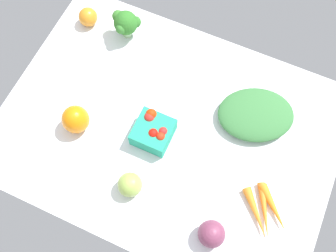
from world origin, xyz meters
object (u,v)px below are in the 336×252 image
object	(u,v)px
bell_pepper_orange	(76,119)
carrot_bunch	(265,211)
heirloom_tomato_orange	(88,17)
leafy_greens_clump	(256,115)
berry_basket	(153,131)
red_onion_center	(211,234)
broccoli_head	(126,23)
heirloom_tomato_green	(130,185)

from	to	relation	value
bell_pepper_orange	carrot_bunch	xyz separation A→B (cm)	(-61.89, 1.67, -3.45)
heirloom_tomato_orange	leafy_greens_clump	size ratio (longest dim) A/B	0.27
berry_basket	heirloom_tomato_orange	world-z (taller)	berry_basket
berry_basket	bell_pepper_orange	world-z (taller)	bell_pepper_orange
heirloom_tomato_orange	carrot_bunch	distance (cm)	86.12
carrot_bunch	heirloom_tomato_orange	bearing A→B (deg)	-25.82
berry_basket	carrot_bunch	distance (cm)	39.98
carrot_bunch	red_onion_center	bearing A→B (deg)	47.25
bell_pepper_orange	leafy_greens_clump	size ratio (longest dim) A/B	0.40
bell_pepper_orange	leafy_greens_clump	world-z (taller)	bell_pepper_orange
berry_basket	leafy_greens_clump	world-z (taller)	berry_basket
berry_basket	heirloom_tomato_orange	distance (cm)	48.26
heirloom_tomato_orange	carrot_bunch	bearing A→B (deg)	154.18
leafy_greens_clump	broccoli_head	bearing A→B (deg)	-13.01
berry_basket	red_onion_center	bearing A→B (deg)	142.50
berry_basket	leafy_greens_clump	xyz separation A→B (cm)	(-26.54, -18.42, -1.00)
heirloom_tomato_green	red_onion_center	size ratio (longest dim) A/B	0.93
leafy_greens_clump	red_onion_center	bearing A→B (deg)	91.20
heirloom_tomato_green	carrot_bunch	distance (cm)	39.35
leafy_greens_clump	bell_pepper_orange	bearing A→B (deg)	26.96
carrot_bunch	broccoli_head	distance (cm)	74.17
berry_basket	bell_pepper_orange	size ratio (longest dim) A/B	1.17
red_onion_center	carrot_bunch	world-z (taller)	red_onion_center
heirloom_tomato_orange	heirloom_tomato_green	bearing A→B (deg)	129.98
red_onion_center	leafy_greens_clump	size ratio (longest dim) A/B	0.32
berry_basket	carrot_bunch	world-z (taller)	berry_basket
berry_basket	broccoli_head	world-z (taller)	broccoli_head
broccoli_head	leafy_greens_clump	size ratio (longest dim) A/B	0.45
red_onion_center	leafy_greens_clump	distance (cm)	39.45
heirloom_tomato_green	broccoli_head	world-z (taller)	broccoli_head
broccoli_head	heirloom_tomato_orange	bearing A→B (deg)	4.00
berry_basket	red_onion_center	xyz separation A→B (cm)	(-27.37, 21.00, 0.33)
broccoli_head	leafy_greens_clump	xyz separation A→B (cm)	(-50.68, 11.71, -4.06)
bell_pepper_orange	heirloom_tomato_green	bearing A→B (deg)	154.93
heirloom_tomato_green	broccoli_head	size ratio (longest dim) A/B	0.67
heirloom_tomato_green	red_onion_center	xyz separation A→B (cm)	(-26.47, 3.18, 0.25)
heirloom_tomato_green	berry_basket	world-z (taller)	berry_basket
carrot_bunch	broccoli_head	size ratio (longest dim) A/B	1.52
bell_pepper_orange	red_onion_center	bearing A→B (deg)	164.12
heirloom_tomato_green	leafy_greens_clump	bearing A→B (deg)	-125.28
heirloom_tomato_orange	leafy_greens_clump	xyz separation A→B (cm)	(-65.01, 10.71, -0.75)
berry_basket	broccoli_head	xyz separation A→B (cm)	(24.14, -30.13, 3.06)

